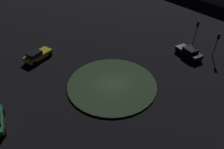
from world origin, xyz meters
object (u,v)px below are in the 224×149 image
object	(u,v)px
car_black	(189,52)
traffic_light_northeast	(197,29)
car_yellow	(37,55)
traffic_light_northeast_near	(217,41)

from	to	relation	value
car_black	traffic_light_northeast	bearing A→B (deg)	124.79
car_black	traffic_light_northeast	distance (m)	4.10
car_yellow	traffic_light_northeast	world-z (taller)	traffic_light_northeast
traffic_light_northeast	traffic_light_northeast_near	bearing A→B (deg)	88.62
traffic_light_northeast	traffic_light_northeast_near	xyz separation A→B (m)	(2.71, -2.62, -0.37)
car_yellow	traffic_light_northeast	distance (m)	24.93
traffic_light_northeast	traffic_light_northeast_near	size ratio (longest dim) A/B	1.14
traffic_light_northeast	traffic_light_northeast_near	distance (m)	3.79
car_black	traffic_light_northeast_near	size ratio (longest dim) A/B	1.12
car_yellow	traffic_light_northeast	size ratio (longest dim) A/B	1.02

